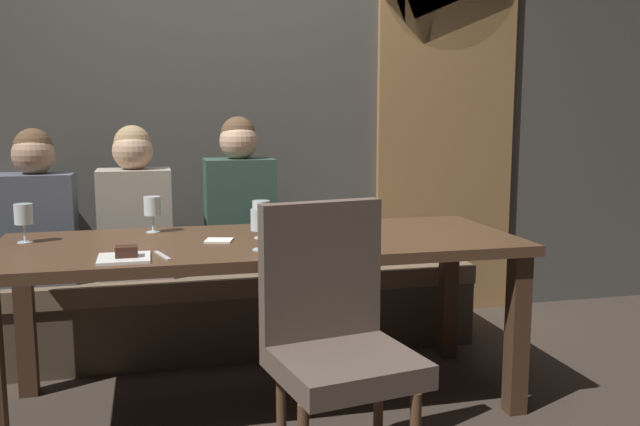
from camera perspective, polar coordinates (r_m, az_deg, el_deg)
name	(u,v)px	position (r m, az deg, el deg)	size (l,w,h in m)	color
ground	(265,403)	(3.20, -4.58, -15.33)	(9.00, 9.00, 0.00)	#382D26
back_wall_tiled	(228,74)	(4.14, -7.63, 11.33)	(6.00, 0.12, 3.00)	#4C4944
arched_door	(447,98)	(4.43, 10.40, 9.33)	(0.90, 0.05, 2.55)	olive
dining_table	(263,259)	(3.00, -4.73, -3.83)	(2.20, 0.84, 0.74)	#412B1C
banquette_bench	(243,309)	(3.77, -6.37, -7.91)	(2.50, 0.44, 0.45)	#4A3C2E
chair_near_side	(335,329)	(2.36, 1.20, -9.54)	(0.51, 0.51, 0.98)	#4C3321
diner_redhead	(37,210)	(3.64, -22.32, 0.20)	(0.36, 0.24, 0.75)	#4C515B
diner_bearded	(135,206)	(3.61, -15.01, 0.57)	(0.36, 0.24, 0.77)	#9E9384
diner_far_end	(240,198)	(3.67, -6.65, 1.26)	(0.36, 0.24, 0.81)	#2D473D
wine_glass_center_front	(24,216)	(3.13, -23.24, -0.23)	(0.08, 0.08, 0.16)	silver
wine_glass_end_left	(260,221)	(2.74, -4.95, -0.66)	(0.08, 0.08, 0.16)	silver
wine_glass_near_right	(152,207)	(3.21, -13.65, 0.49)	(0.08, 0.08, 0.16)	silver
wine_glass_end_right	(261,212)	(2.99, -4.87, 0.12)	(0.08, 0.08, 0.16)	silver
espresso_cup	(335,226)	(3.16, 1.26, -1.05)	(0.12, 0.12, 0.06)	white
dessert_plate	(125,256)	(2.67, -15.78, -3.40)	(0.19, 0.19, 0.05)	white
fork_on_table	(163,255)	(2.70, -12.85, -3.43)	(0.02, 0.17, 0.01)	silver
folded_napkin	(219,240)	(2.96, -8.33, -2.25)	(0.11, 0.10, 0.01)	silver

